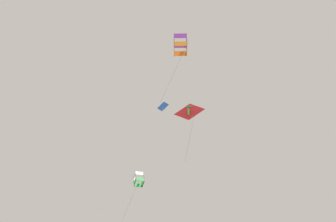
% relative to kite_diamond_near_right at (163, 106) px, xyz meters
% --- Properties ---
extents(kite_diamond_near_right, '(0.87, 1.49, 1.62)m').
position_rel_kite_diamond_near_right_xyz_m(kite_diamond_near_right, '(0.00, 0.00, 0.00)').
color(kite_diamond_near_right, blue).
extents(kite_delta_near_left, '(1.23, 2.66, 7.03)m').
position_rel_kite_diamond_near_right_xyz_m(kite_delta_near_left, '(0.01, -3.00, -1.00)').
color(kite_delta_near_left, red).
extents(kite_box_highest, '(2.65, 2.13, 5.26)m').
position_rel_kite_diamond_near_right_xyz_m(kite_box_highest, '(-0.94, 2.32, -8.74)').
color(kite_box_highest, white).
extents(kite_box_low_drifter, '(2.95, 2.93, 8.25)m').
position_rel_kite_diamond_near_right_xyz_m(kite_box_low_drifter, '(-7.36, -3.47, 2.83)').
color(kite_box_low_drifter, purple).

